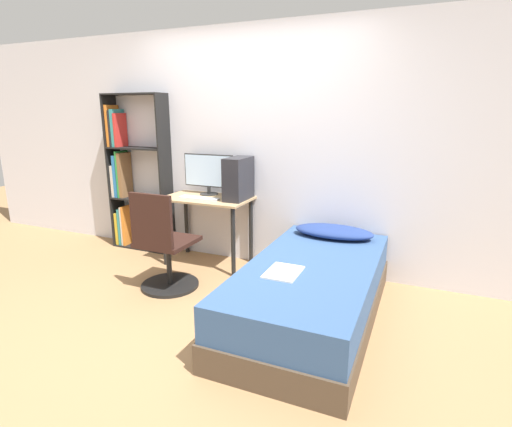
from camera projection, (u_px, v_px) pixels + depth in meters
ground_plane at (178, 317)px, 3.27m from camera, size 14.00×14.00×0.00m
wall_back at (250, 149)px, 4.25m from camera, size 8.00×0.05×2.50m
desk at (207, 210)px, 4.29m from camera, size 0.94×0.54×0.75m
bookshelf at (129, 176)px, 4.80m from camera, size 0.78×0.24×1.84m
office_chair at (164, 252)px, 3.71m from camera, size 0.55×0.55×0.95m
bed at (311, 292)px, 3.20m from camera, size 0.98×2.01×0.48m
pillow at (334, 231)px, 3.79m from camera, size 0.75×0.36×0.11m
magazine at (283, 272)px, 2.96m from camera, size 0.24×0.32×0.01m
monitor at (208, 173)px, 4.36m from camera, size 0.60×0.20×0.44m
keyboard at (199, 198)px, 4.17m from camera, size 0.43×0.11×0.02m
pc_tower at (238, 179)px, 4.12m from camera, size 0.19×0.39×0.44m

